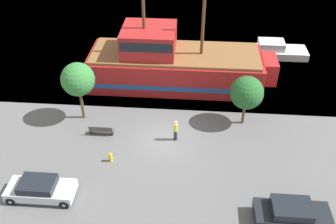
{
  "coord_description": "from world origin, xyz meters",
  "views": [
    {
      "loc": [
        2.02,
        -22.03,
        19.0
      ],
      "look_at": [
        0.16,
        2.0,
        1.2
      ],
      "focal_mm": 40.0,
      "sensor_mm": 36.0,
      "label": 1
    }
  ],
  "objects_px": {
    "moored_boat_dockside": "(274,50)",
    "bench_promenade_east": "(101,130)",
    "parked_car_curb_rear": "(40,189)",
    "fire_hydrant": "(111,157)",
    "pirate_ship": "(173,64)",
    "parked_car_curb_front": "(292,214)",
    "pedestrian_walking_near": "(176,130)"
  },
  "relations": [
    {
      "from": "parked_car_curb_rear",
      "to": "pedestrian_walking_near",
      "type": "bearing_deg",
      "value": 37.13
    },
    {
      "from": "parked_car_curb_front",
      "to": "fire_hydrant",
      "type": "relative_size",
      "value": 5.91
    },
    {
      "from": "moored_boat_dockside",
      "to": "bench_promenade_east",
      "type": "relative_size",
      "value": 3.56
    },
    {
      "from": "moored_boat_dockside",
      "to": "pedestrian_walking_near",
      "type": "distance_m",
      "value": 17.53
    },
    {
      "from": "parked_car_curb_rear",
      "to": "bench_promenade_east",
      "type": "relative_size",
      "value": 2.34
    },
    {
      "from": "moored_boat_dockside",
      "to": "parked_car_curb_rear",
      "type": "distance_m",
      "value": 27.64
    },
    {
      "from": "pirate_ship",
      "to": "parked_car_curb_rear",
      "type": "relative_size",
      "value": 3.92
    },
    {
      "from": "moored_boat_dockside",
      "to": "pedestrian_walking_near",
      "type": "bearing_deg",
      "value": -123.3
    },
    {
      "from": "bench_promenade_east",
      "to": "pedestrian_walking_near",
      "type": "height_order",
      "value": "pedestrian_walking_near"
    },
    {
      "from": "parked_car_curb_front",
      "to": "pirate_ship",
      "type": "bearing_deg",
      "value": 117.85
    },
    {
      "from": "moored_boat_dockside",
      "to": "bench_promenade_east",
      "type": "height_order",
      "value": "moored_boat_dockside"
    },
    {
      "from": "bench_promenade_east",
      "to": "moored_boat_dockside",
      "type": "bearing_deg",
      "value": 43.13
    },
    {
      "from": "pirate_ship",
      "to": "pedestrian_walking_near",
      "type": "bearing_deg",
      "value": -84.76
    },
    {
      "from": "parked_car_curb_rear",
      "to": "pedestrian_walking_near",
      "type": "relative_size",
      "value": 2.42
    },
    {
      "from": "moored_boat_dockside",
      "to": "pirate_ship",
      "type": "bearing_deg",
      "value": -148.81
    },
    {
      "from": "parked_car_curb_rear",
      "to": "bench_promenade_east",
      "type": "height_order",
      "value": "parked_car_curb_rear"
    },
    {
      "from": "moored_boat_dockside",
      "to": "bench_promenade_east",
      "type": "xyz_separation_m",
      "value": [
        -15.48,
        -14.5,
        -0.17
      ]
    },
    {
      "from": "pirate_ship",
      "to": "parked_car_curb_front",
      "type": "relative_size",
      "value": 3.78
    },
    {
      "from": "parked_car_curb_rear",
      "to": "fire_hydrant",
      "type": "height_order",
      "value": "parked_car_curb_rear"
    },
    {
      "from": "moored_boat_dockside",
      "to": "parked_car_curb_rear",
      "type": "relative_size",
      "value": 1.52
    },
    {
      "from": "bench_promenade_east",
      "to": "parked_car_curb_front",
      "type": "bearing_deg",
      "value": -28.84
    },
    {
      "from": "parked_car_curb_rear",
      "to": "bench_promenade_east",
      "type": "distance_m",
      "value": 6.95
    },
    {
      "from": "parked_car_curb_rear",
      "to": "fire_hydrant",
      "type": "relative_size",
      "value": 5.7
    },
    {
      "from": "pirate_ship",
      "to": "moored_boat_dockside",
      "type": "distance_m",
      "value": 12.23
    },
    {
      "from": "moored_boat_dockside",
      "to": "fire_hydrant",
      "type": "xyz_separation_m",
      "value": [
        -14.14,
        -17.38,
        -0.2
      ]
    },
    {
      "from": "pirate_ship",
      "to": "parked_car_curb_rear",
      "type": "distance_m",
      "value": 16.59
    },
    {
      "from": "parked_car_curb_rear",
      "to": "moored_boat_dockside",
      "type": "bearing_deg",
      "value": 49.4
    },
    {
      "from": "fire_hydrant",
      "to": "bench_promenade_east",
      "type": "xyz_separation_m",
      "value": [
        -1.34,
        2.88,
        0.03
      ]
    },
    {
      "from": "pirate_ship",
      "to": "fire_hydrant",
      "type": "relative_size",
      "value": 22.33
    },
    {
      "from": "bench_promenade_east",
      "to": "pedestrian_walking_near",
      "type": "distance_m",
      "value": 5.88
    },
    {
      "from": "parked_car_curb_rear",
      "to": "fire_hydrant",
      "type": "distance_m",
      "value": 5.27
    },
    {
      "from": "parked_car_curb_front",
      "to": "moored_boat_dockside",
      "type": "bearing_deg",
      "value": 84.28
    }
  ]
}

